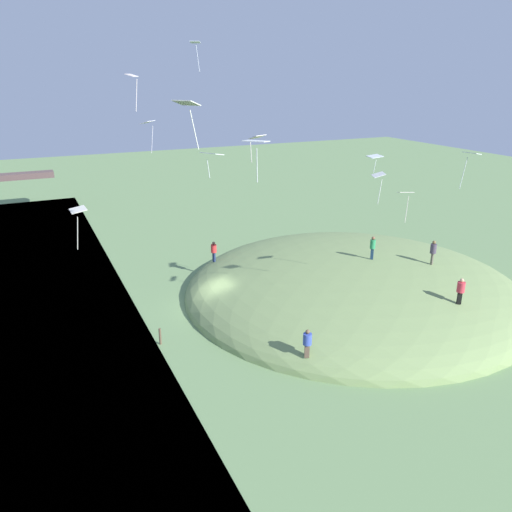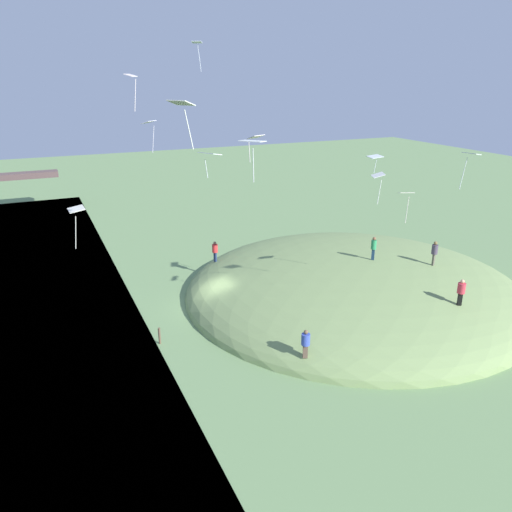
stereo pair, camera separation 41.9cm
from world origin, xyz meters
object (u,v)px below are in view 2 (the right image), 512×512
at_px(kite_0, 210,154).
at_px(kite_11, 378,176).
at_px(kite_13, 375,157).
at_px(person_watching_kites, 374,245).
at_px(kite_4, 406,195).
at_px(kite_12, 252,143).
at_px(kite_2, 182,106).
at_px(kite_8, 197,45).
at_px(kite_7, 131,79).
at_px(mooring_post, 160,336).
at_px(kite_1, 470,156).
at_px(person_near_shore, 461,289).
at_px(person_walking_path, 435,250).
at_px(person_on_hilltop, 215,249).
at_px(person_with_child, 306,341).
at_px(kite_10, 255,138).
at_px(kite_9, 76,211).
at_px(kite_5, 149,124).

relative_size(kite_0, kite_11, 0.70).
bearing_deg(kite_13, person_watching_kites, 46.99).
relative_size(kite_4, kite_12, 1.19).
height_order(kite_2, kite_8, kite_8).
height_order(person_watching_kites, kite_8, kite_8).
distance_m(kite_7, mooring_post, 14.87).
distance_m(kite_0, kite_13, 11.59).
relative_size(kite_1, kite_12, 1.18).
distance_m(kite_7, kite_13, 14.78).
distance_m(kite_0, kite_4, 13.41).
xyz_separation_m(person_near_shore, kite_12, (-14.88, -2.03, 9.81)).
relative_size(person_watching_kites, person_walking_path, 0.96).
xyz_separation_m(person_watching_kites, kite_11, (-4.26, -5.32, 6.28)).
bearing_deg(person_near_shore, kite_0, 20.43).
distance_m(person_on_hilltop, person_with_child, 15.28).
relative_size(person_watching_kites, person_near_shore, 1.02).
relative_size(person_near_shore, kite_10, 1.27).
bearing_deg(person_watching_kites, kite_9, -125.28).
height_order(person_with_child, kite_5, kite_5).
distance_m(person_walking_path, kite_8, 22.73).
bearing_deg(kite_5, kite_13, -42.85).
distance_m(person_watching_kites, kite_8, 19.41).
xyz_separation_m(kite_1, kite_9, (-19.12, 4.48, -1.92)).
distance_m(kite_4, kite_8, 18.71).
bearing_deg(kite_0, kite_12, -83.95).
bearing_deg(kite_8, person_watching_kites, -45.63).
bearing_deg(kite_9, kite_8, 52.83).
distance_m(person_near_shore, kite_11, 9.09).
distance_m(person_on_hilltop, kite_5, 11.08).
distance_m(person_watching_kites, kite_10, 15.43).
relative_size(person_near_shore, kite_7, 0.99).
xyz_separation_m(person_with_child, kite_11, (5.41, 1.89, 8.18)).
relative_size(kite_0, kite_5, 0.55).
height_order(kite_5, kite_9, kite_5).
bearing_deg(kite_8, kite_11, -70.52).
bearing_deg(kite_12, person_watching_kites, 34.33).
height_order(person_watching_kites, mooring_post, person_watching_kites).
bearing_deg(kite_4, person_watching_kites, 73.87).
xyz_separation_m(kite_7, kite_10, (5.23, -2.89, -2.74)).
bearing_deg(kite_7, kite_11, -13.95).
xyz_separation_m(person_watching_kites, kite_4, (-1.24, -4.30, 4.74)).
height_order(person_with_child, kite_12, kite_12).
distance_m(person_on_hilltop, kite_0, 17.21).
bearing_deg(kite_11, kite_13, 58.19).
distance_m(person_on_hilltop, kite_4, 16.04).
xyz_separation_m(person_walking_path, kite_2, (-20.79, -8.80, 10.87)).
height_order(person_on_hilltop, kite_1, kite_1).
distance_m(kite_5, kite_8, 7.31).
bearing_deg(kite_10, person_with_child, -46.63).
relative_size(kite_1, kite_7, 1.12).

